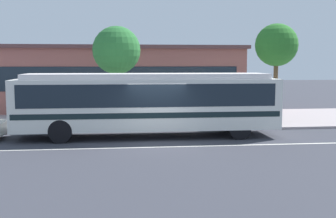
{
  "coord_description": "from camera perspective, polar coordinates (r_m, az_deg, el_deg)",
  "views": [
    {
      "loc": [
        -1.53,
        -17.43,
        3.41
      ],
      "look_at": [
        0.59,
        1.35,
        1.3
      ],
      "focal_mm": 44.98,
      "sensor_mm": 36.0,
      "label": 1
    }
  ],
  "objects": [
    {
      "name": "ground_plane",
      "position": [
        17.83,
        -1.39,
        -4.66
      ],
      "size": [
        120.0,
        120.0,
        0.0
      ],
      "primitive_type": "plane",
      "color": "#363740"
    },
    {
      "name": "sidewalk_slab",
      "position": [
        24.62,
        -2.81,
        -1.46
      ],
      "size": [
        60.0,
        8.0,
        0.12
      ],
      "primitive_type": "cube",
      "color": "#A19596",
      "rests_on": "ground_plane"
    },
    {
      "name": "pedestrian_waiting_near_sign",
      "position": [
        21.74,
        -14.47,
        0.12
      ],
      "size": [
        0.48,
        0.48,
        1.71
      ],
      "color": "navy",
      "rests_on": "sidewalk_slab"
    },
    {
      "name": "station_building",
      "position": [
        31.46,
        -7.4,
        4.24
      ],
      "size": [
        18.07,
        8.97,
        4.52
      ],
      "color": "#90544D",
      "rests_on": "ground_plane"
    },
    {
      "name": "lane_stripe_center",
      "position": [
        17.04,
        -1.15,
        -5.16
      ],
      "size": [
        56.0,
        0.16,
        0.01
      ],
      "primitive_type": "cube",
      "color": "silver",
      "rests_on": "ground_plane"
    },
    {
      "name": "bus_stop_sign",
      "position": [
        21.93,
        9.14,
        1.82
      ],
      "size": [
        0.12,
        0.44,
        2.46
      ],
      "color": "gray",
      "rests_on": "sidewalk_slab"
    },
    {
      "name": "transit_bus",
      "position": [
        19.11,
        -2.73,
        1.19
      ],
      "size": [
        11.79,
        2.51,
        2.9
      ],
      "color": "silver",
      "rests_on": "ground_plane"
    },
    {
      "name": "street_tree_near_stop",
      "position": [
        22.66,
        -6.99,
        7.85
      ],
      "size": [
        2.54,
        2.54,
        5.2
      ],
      "color": "brown",
      "rests_on": "sidewalk_slab"
    },
    {
      "name": "street_tree_mid_block",
      "position": [
        24.74,
        14.5,
        8.32
      ],
      "size": [
        2.4,
        2.4,
        5.46
      ],
      "color": "brown",
      "rests_on": "sidewalk_slab"
    }
  ]
}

